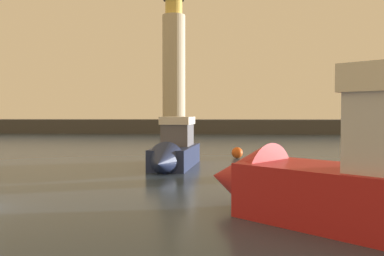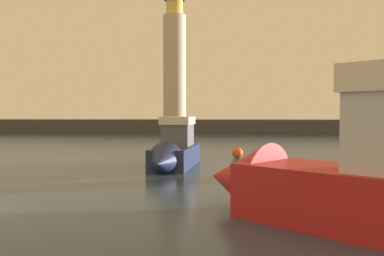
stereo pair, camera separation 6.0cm
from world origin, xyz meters
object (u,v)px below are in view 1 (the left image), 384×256
(lighthouse, at_px, (174,60))
(mooring_buoy, at_px, (237,153))
(motorboat_0, at_px, (173,151))
(motorboat_2, at_px, (344,178))

(lighthouse, bearing_deg, mooring_buoy, -76.81)
(lighthouse, distance_m, motorboat_0, 39.35)
(motorboat_0, relative_size, motorboat_2, 0.79)
(mooring_buoy, bearing_deg, lighthouse, 103.19)
(lighthouse, distance_m, motorboat_2, 50.40)
(lighthouse, height_order, motorboat_0, lighthouse)
(motorboat_2, height_order, mooring_buoy, motorboat_2)
(motorboat_0, distance_m, motorboat_2, 12.07)
(lighthouse, relative_size, motorboat_0, 2.77)
(motorboat_2, xyz_separation_m, mooring_buoy, (-1.97, 15.53, -0.89))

